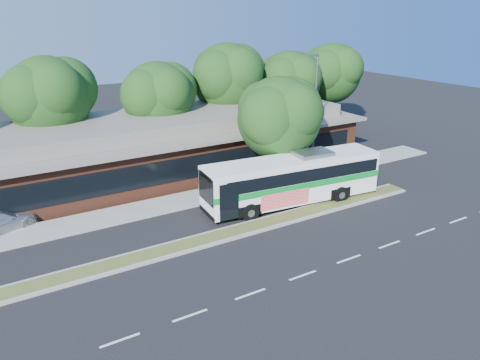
{
  "coord_description": "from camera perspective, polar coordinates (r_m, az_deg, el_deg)",
  "views": [
    {
      "loc": [
        -12.76,
        -20.08,
        12.09
      ],
      "look_at": [
        1.53,
        3.31,
        2.0
      ],
      "focal_mm": 35.0,
      "sensor_mm": 36.0,
      "label": 1
    }
  ],
  "objects": [
    {
      "name": "sidewalk_tree",
      "position": [
        32.81,
        5.23,
        7.87
      ],
      "size": [
        6.4,
        5.74,
        7.86
      ],
      "color": "black",
      "rests_on": "ground"
    },
    {
      "name": "lamp_post",
      "position": [
        35.08,
        9.03,
        8.14
      ],
      "size": [
        0.93,
        0.18,
        9.07
      ],
      "color": "slate",
      "rests_on": "ground"
    },
    {
      "name": "tree_bg_f",
      "position": [
        49.5,
        11.28,
        12.83
      ],
      "size": [
        6.69,
        6.0,
        8.92
      ],
      "color": "black",
      "rests_on": "ground"
    },
    {
      "name": "tree_bg_c",
      "position": [
        38.51,
        -9.53,
        10.22
      ],
      "size": [
        6.24,
        5.6,
        8.26
      ],
      "color": "black",
      "rests_on": "ground"
    },
    {
      "name": "tree_bg_e",
      "position": [
        44.94,
        6.31,
        11.97
      ],
      "size": [
        6.47,
        5.8,
        8.5
      ],
      "color": "black",
      "rests_on": "ground"
    },
    {
      "name": "sidewalk",
      "position": [
        31.76,
        -5.27,
        -2.14
      ],
      "size": [
        44.0,
        2.6,
        0.12
      ],
      "primitive_type": "cube",
      "color": "gray",
      "rests_on": "ground"
    },
    {
      "name": "median_strip",
      "position": [
        27.11,
        0.23,
        -6.1
      ],
      "size": [
        26.0,
        1.1,
        0.15
      ],
      "primitive_type": "cube",
      "color": "brown",
      "rests_on": "ground"
    },
    {
      "name": "tree_bg_d",
      "position": [
        42.37,
        -1.1,
        12.51
      ],
      "size": [
        6.91,
        6.2,
        9.37
      ],
      "color": "black",
      "rests_on": "ground"
    },
    {
      "name": "transit_bus",
      "position": [
        30.42,
        6.5,
        0.46
      ],
      "size": [
        12.22,
        3.82,
        3.38
      ],
      "rotation": [
        0.0,
        0.0,
        -0.1
      ],
      "color": "white",
      "rests_on": "ground"
    },
    {
      "name": "plaza_building",
      "position": [
        36.82,
        -9.96,
        4.2
      ],
      "size": [
        33.2,
        11.2,
        4.45
      ],
      "color": "brown",
      "rests_on": "ground"
    },
    {
      "name": "tree_bg_b",
      "position": [
        37.23,
        -21.75,
        9.61
      ],
      "size": [
        6.69,
        6.0,
        9.0
      ],
      "color": "black",
      "rests_on": "ground"
    },
    {
      "name": "ground",
      "position": [
        26.69,
        0.91,
        -6.73
      ],
      "size": [
        120.0,
        120.0,
        0.0
      ],
      "primitive_type": "plane",
      "color": "black",
      "rests_on": "ground"
    }
  ]
}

